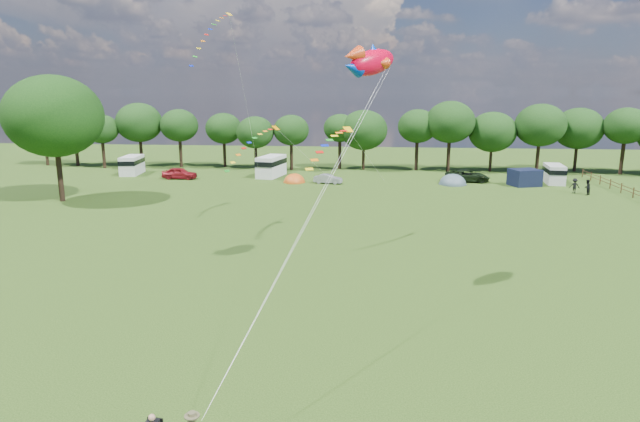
# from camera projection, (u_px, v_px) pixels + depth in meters

# --- Properties ---
(ground_plane) EXTENTS (180.00, 180.00, 0.00)m
(ground_plane) POSITION_uv_depth(u_px,v_px,m) (304.00, 321.00, 27.43)
(ground_plane) COLOR black
(ground_plane) RESTS_ON ground
(tree_line) EXTENTS (102.98, 10.98, 10.27)m
(tree_line) POSITION_uv_depth(u_px,v_px,m) (388.00, 128.00, 78.91)
(tree_line) COLOR black
(tree_line) RESTS_ON ground
(big_tree) EXTENTS (10.00, 10.00, 13.28)m
(big_tree) POSITION_uv_depth(u_px,v_px,m) (54.00, 116.00, 55.66)
(big_tree) COLOR black
(big_tree) RESTS_ON ground
(fence) EXTENTS (0.12, 33.12, 1.20)m
(fence) POSITION_uv_depth(u_px,v_px,m) (640.00, 194.00, 57.57)
(fence) COLOR #472D19
(fence) RESTS_ON ground
(car_a) EXTENTS (4.78, 1.98, 1.58)m
(car_a) POSITION_uv_depth(u_px,v_px,m) (180.00, 173.00, 72.09)
(car_a) COLOR maroon
(car_a) RESTS_ON ground
(car_b) EXTENTS (3.54, 1.69, 1.20)m
(car_b) POSITION_uv_depth(u_px,v_px,m) (328.00, 179.00, 68.53)
(car_b) COLOR gray
(car_b) RESTS_ON ground
(car_d) EXTENTS (5.81, 2.71, 1.57)m
(car_d) POSITION_uv_depth(u_px,v_px,m) (467.00, 176.00, 69.79)
(car_d) COLOR black
(car_d) RESTS_ON ground
(campervan_a) EXTENTS (3.03, 5.61, 2.61)m
(campervan_a) POSITION_uv_depth(u_px,v_px,m) (132.00, 164.00, 76.22)
(campervan_a) COLOR silver
(campervan_a) RESTS_ON ground
(campervan_b) EXTENTS (3.52, 6.20, 2.86)m
(campervan_b) POSITION_uv_depth(u_px,v_px,m) (271.00, 166.00, 74.05)
(campervan_b) COLOR silver
(campervan_b) RESTS_ON ground
(campervan_d) EXTENTS (2.61, 5.07, 2.39)m
(campervan_d) POSITION_uv_depth(u_px,v_px,m) (554.00, 173.00, 68.73)
(campervan_d) COLOR silver
(campervan_d) RESTS_ON ground
(tent_orange) EXTENTS (2.89, 3.16, 2.26)m
(tent_orange) POSITION_uv_depth(u_px,v_px,m) (294.00, 182.00, 69.58)
(tent_orange) COLOR #C85316
(tent_orange) RESTS_ON ground
(tent_greyblue) EXTENTS (3.53, 3.87, 2.63)m
(tent_greyblue) POSITION_uv_depth(u_px,v_px,m) (453.00, 184.00, 68.02)
(tent_greyblue) COLOR #465963
(tent_greyblue) RESTS_ON ground
(awning_navy) EXTENTS (4.05, 3.67, 2.09)m
(awning_navy) POSITION_uv_depth(u_px,v_px,m) (525.00, 178.00, 66.79)
(awning_navy) COLOR black
(awning_navy) RESTS_ON ground
(fish_kite) EXTENTS (3.46, 3.57, 2.11)m
(fish_kite) POSITION_uv_depth(u_px,v_px,m) (369.00, 62.00, 29.31)
(fish_kite) COLOR red
(fish_kite) RESTS_ON ground
(streamer_kite_a) EXTENTS (3.26, 5.57, 5.75)m
(streamer_kite_a) POSITION_uv_depth(u_px,v_px,m) (213.00, 30.00, 54.80)
(streamer_kite_a) COLOR yellow
(streamer_kite_a) RESTS_ON ground
(streamer_kite_b) EXTENTS (4.23, 4.76, 3.82)m
(streamer_kite_b) POSITION_uv_depth(u_px,v_px,m) (256.00, 141.00, 48.54)
(streamer_kite_b) COLOR orange
(streamer_kite_b) RESTS_ON ground
(streamer_kite_c) EXTENTS (3.26, 5.01, 2.83)m
(streamer_kite_c) POSITION_uv_depth(u_px,v_px,m) (333.00, 141.00, 39.95)
(streamer_kite_c) COLOR #EBB00A
(streamer_kite_c) RESTS_ON ground
(walker_a) EXTENTS (1.00, 0.98, 1.79)m
(walker_a) POSITION_uv_depth(u_px,v_px,m) (587.00, 187.00, 60.79)
(walker_a) COLOR black
(walker_a) RESTS_ON ground
(walker_b) EXTENTS (1.18, 0.66, 1.75)m
(walker_b) POSITION_uv_depth(u_px,v_px,m) (574.00, 186.00, 61.90)
(walker_b) COLOR black
(walker_b) RESTS_ON ground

